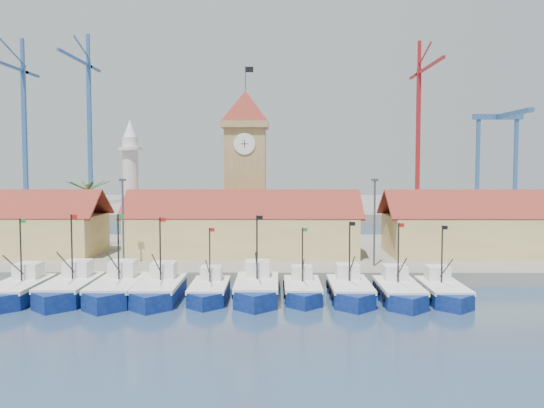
{
  "coord_description": "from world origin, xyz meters",
  "views": [
    {
      "loc": [
        3.86,
        -50.23,
        11.98
      ],
      "look_at": [
        3.38,
        18.0,
        7.53
      ],
      "focal_mm": 40.0,
      "sensor_mm": 36.0,
      "label": 1
    }
  ],
  "objects_px": {
    "boat_0": "(17,292)",
    "boat_5": "(257,291)",
    "clock_tower": "(246,165)",
    "minaret": "(131,182)"
  },
  "relations": [
    {
      "from": "boat_5",
      "to": "boat_0",
      "type": "bearing_deg",
      "value": -177.94
    },
    {
      "from": "minaret",
      "to": "clock_tower",
      "type": "bearing_deg",
      "value": -7.61
    },
    {
      "from": "boat_5",
      "to": "clock_tower",
      "type": "xyz_separation_m",
      "value": [
        -2.12,
        23.15,
        11.15
      ]
    },
    {
      "from": "boat_0",
      "to": "clock_tower",
      "type": "bearing_deg",
      "value": 51.71
    },
    {
      "from": "clock_tower",
      "to": "minaret",
      "type": "distance_m",
      "value": 15.3
    },
    {
      "from": "boat_0",
      "to": "boat_5",
      "type": "relative_size",
      "value": 0.97
    },
    {
      "from": "boat_5",
      "to": "minaret",
      "type": "distance_m",
      "value": 31.71
    },
    {
      "from": "boat_0",
      "to": "minaret",
      "type": "relative_size",
      "value": 0.62
    },
    {
      "from": "clock_tower",
      "to": "minaret",
      "type": "height_order",
      "value": "clock_tower"
    },
    {
      "from": "boat_5",
      "to": "clock_tower",
      "type": "distance_m",
      "value": 25.78
    }
  ]
}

